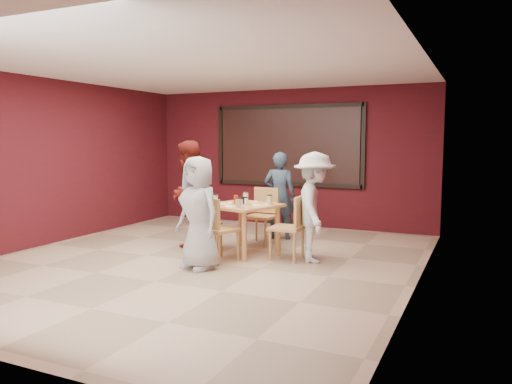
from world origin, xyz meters
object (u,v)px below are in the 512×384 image
at_px(chair_right, 292,224).
at_px(dining_table, 242,210).
at_px(chair_back, 263,212).
at_px(diner_left, 188,194).
at_px(chair_front, 216,226).
at_px(chair_left, 204,221).
at_px(diner_right, 314,207).
at_px(diner_back, 280,196).
at_px(diner_front, 199,213).

bearing_deg(chair_right, dining_table, 174.24).
distance_m(chair_back, diner_left, 1.31).
relative_size(chair_front, chair_left, 1.17).
distance_m(dining_table, chair_front, 0.70).
bearing_deg(diner_right, diner_left, 64.66).
bearing_deg(chair_right, chair_front, -148.11).
bearing_deg(diner_back, chair_front, 73.39).
distance_m(chair_front, chair_left, 0.98).
height_order(dining_table, diner_back, diner_back).
bearing_deg(diner_left, dining_table, 73.63).
relative_size(chair_back, diner_back, 0.61).
bearing_deg(diner_back, diner_front, 73.42).
xyz_separation_m(diner_front, diner_left, (-0.95, 1.23, 0.10)).
relative_size(dining_table, diner_front, 0.78).
relative_size(chair_right, diner_front, 0.62).
distance_m(dining_table, diner_front, 1.09).
height_order(dining_table, chair_right, chair_right).
distance_m(chair_front, diner_left, 1.33).
distance_m(chair_left, diner_front, 1.33).
relative_size(dining_table, diner_left, 0.69).
height_order(dining_table, diner_left, diner_left).
relative_size(chair_back, diner_right, 0.60).
xyz_separation_m(chair_back, diner_left, (-1.06, -0.69, 0.34)).
relative_size(diner_back, diner_left, 0.89).
distance_m(chair_front, chair_right, 1.12).
bearing_deg(chair_right, diner_left, 173.21).
distance_m(chair_front, diner_right, 1.45).
height_order(chair_back, diner_left, diner_left).
xyz_separation_m(chair_back, chair_left, (-0.71, -0.77, -0.08)).
bearing_deg(chair_front, diner_left, 140.06).
relative_size(chair_front, diner_front, 0.61).
bearing_deg(chair_front, diner_front, -95.09).
xyz_separation_m(chair_front, chair_left, (-0.63, 0.75, -0.08)).
bearing_deg(chair_left, chair_right, -5.54).
distance_m(diner_left, diner_right, 2.26).
relative_size(chair_right, diner_right, 0.60).
bearing_deg(chair_front, chair_left, 130.27).
distance_m(chair_left, diner_left, 0.55).
distance_m(dining_table, diner_left, 1.10).
relative_size(chair_back, diner_left, 0.54).
relative_size(dining_table, chair_left, 1.49).
xyz_separation_m(chair_left, diner_left, (-0.35, 0.08, 0.42)).
bearing_deg(dining_table, chair_back, 91.06).
height_order(diner_left, diner_right, diner_left).
bearing_deg(chair_right, diner_back, 118.54).
height_order(chair_left, chair_right, chair_right).
relative_size(chair_front, diner_left, 0.54).
xyz_separation_m(chair_front, diner_front, (-0.04, -0.40, 0.24)).
distance_m(chair_front, diner_back, 2.02).
distance_m(chair_left, chair_right, 1.59).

